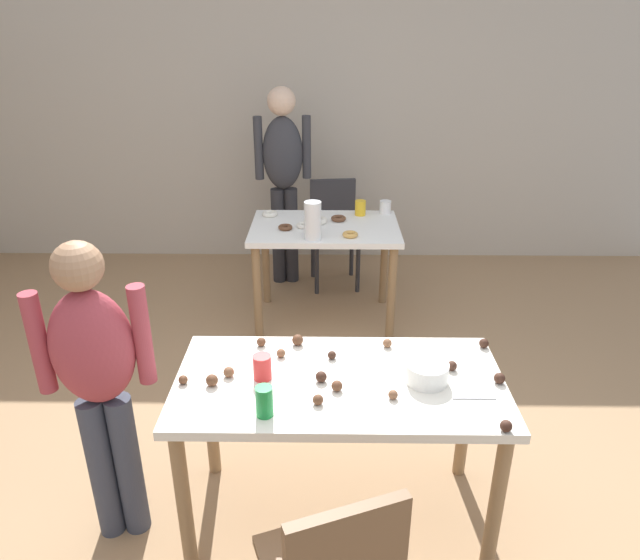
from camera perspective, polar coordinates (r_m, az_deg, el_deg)
name	(u,v)px	position (r m, az deg, el deg)	size (l,w,h in m)	color
ground_plane	(306,505)	(2.97, -1.42, -21.08)	(6.40, 6.40, 0.00)	#9E7A56
wall_back	(317,115)	(5.34, -0.30, 15.76)	(6.40, 0.10, 2.60)	#BCB2A3
dining_table_near	(339,399)	(2.50, 1.88, -11.56)	(1.36, 0.69, 0.75)	silver
dining_table_far	(325,241)	(4.20, 0.47, 3.84)	(1.05, 0.71, 0.75)	white
chair_far_table	(334,226)	(4.91, 1.37, 5.28)	(0.44, 0.44, 0.87)	#2D2D33
person_girl_near	(98,375)	(2.50, -20.85, -8.69)	(0.46, 0.25, 1.38)	#383D4C
person_adult_far	(283,169)	(4.78, -3.61, 10.74)	(0.45, 0.23, 1.62)	#28282D
mixing_bowl	(427,372)	(2.44, 10.39, -8.86)	(0.18, 0.18, 0.08)	white
soda_can	(264,401)	(2.22, -5.45, -11.71)	(0.07, 0.07, 0.12)	#198438
fork_near	(474,398)	(2.41, 14.81, -11.06)	(0.17, 0.02, 0.01)	silver
cup_near_0	(262,367)	(2.43, -5.65, -8.46)	(0.08, 0.08, 0.11)	red
cake_ball_0	(332,355)	(2.56, 1.17, -7.34)	(0.04, 0.04, 0.04)	#3D2319
cake_ball_1	(281,353)	(2.58, -3.83, -7.13)	(0.04, 0.04, 0.04)	brown
cake_ball_2	(298,340)	(2.66, -2.19, -5.86)	(0.05, 0.05, 0.05)	brown
cake_ball_3	(229,372)	(2.47, -8.89, -8.86)	(0.04, 0.04, 0.04)	brown
cake_ball_4	(452,366)	(2.55, 12.75, -8.18)	(0.04, 0.04, 0.04)	#3D2319
cake_ball_5	(337,386)	(2.36, 1.66, -10.28)	(0.04, 0.04, 0.04)	brown
cake_ball_6	(261,342)	(2.67, -5.75, -6.03)	(0.04, 0.04, 0.04)	brown
cake_ball_7	(484,343)	(2.74, 15.70, -5.96)	(0.04, 0.04, 0.04)	#3D2319
cake_ball_8	(506,426)	(2.26, 17.70, -13.41)	(0.04, 0.04, 0.04)	#3D2319
cake_ball_9	(393,395)	(2.34, 7.14, -11.04)	(0.04, 0.04, 0.04)	brown
cake_ball_10	(387,343)	(2.66, 6.58, -6.14)	(0.04, 0.04, 0.04)	brown
cake_ball_11	(499,378)	(2.51, 17.11, -9.15)	(0.05, 0.05, 0.05)	#3D2319
cake_ball_12	(212,380)	(2.43, -10.50, -9.59)	(0.05, 0.05, 0.05)	brown
cake_ball_13	(183,380)	(2.47, -13.21, -9.46)	(0.04, 0.04, 0.04)	brown
cake_ball_14	(321,377)	(2.41, 0.11, -9.42)	(0.05, 0.05, 0.05)	#3D2319
cake_ball_15	(318,400)	(2.29, -0.20, -11.60)	(0.04, 0.04, 0.04)	brown
pitcher_far	(312,221)	(3.86, -0.76, 5.80)	(0.11, 0.11, 0.26)	white
cup_far_0	(385,207)	(4.43, 6.39, 7.08)	(0.09, 0.09, 0.10)	white
cup_far_1	(360,208)	(4.38, 3.96, 7.04)	(0.08, 0.08, 0.11)	yellow
donut_far_0	(285,227)	(4.08, -3.40, 5.15)	(0.10, 0.10, 0.03)	brown
donut_far_1	(303,225)	(4.12, -1.63, 5.35)	(0.10, 0.10, 0.03)	white
donut_far_2	(338,218)	(4.26, 1.82, 6.02)	(0.11, 0.11, 0.03)	brown
donut_far_3	(318,220)	(4.20, -0.23, 5.84)	(0.14, 0.14, 0.04)	white
donut_far_4	(350,234)	(3.95, 2.96, 4.46)	(0.11, 0.11, 0.03)	gold
donut_far_5	(270,214)	(4.37, -4.93, 6.46)	(0.11, 0.11, 0.03)	white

